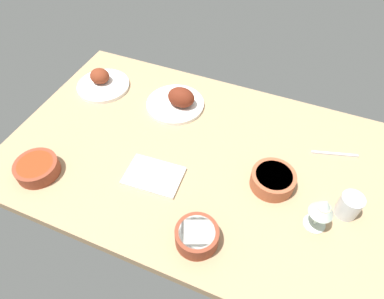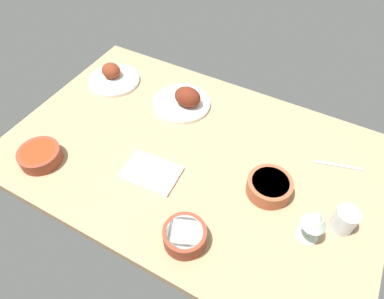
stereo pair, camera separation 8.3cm
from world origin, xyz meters
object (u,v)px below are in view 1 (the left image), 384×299
object	(u,v)px
plate_near_viewer	(178,101)
fork_loose	(335,154)
bowl_potatoes	(273,179)
bowl_sauce	(37,168)
folded_napkin	(154,176)
plate_far_side	(102,82)
water_tumbler	(349,206)
bowl_cream	(197,236)
wine_glass	(323,208)

from	to	relation	value
plate_near_viewer	fork_loose	world-z (taller)	plate_near_viewer
bowl_potatoes	fork_loose	xyz separation A→B (cm)	(-18.65, -22.52, -2.75)
plate_near_viewer	bowl_sauce	distance (cm)	60.29
bowl_potatoes	bowl_sauce	world-z (taller)	bowl_potatoes
plate_near_viewer	folded_napkin	size ratio (longest dim) A/B	1.24
plate_far_side	fork_loose	bearing A→B (deg)	179.32
water_tumbler	plate_near_viewer	bearing A→B (deg)	-20.03
bowl_potatoes	fork_loose	world-z (taller)	bowl_potatoes
plate_near_viewer	plate_far_side	xyz separation A→B (cm)	(37.15, 0.75, -0.79)
plate_near_viewer	bowl_potatoes	xyz separation A→B (cm)	(-46.64, 24.48, 0.24)
plate_near_viewer	plate_far_side	bearing A→B (deg)	1.16
plate_far_side	bowl_sauce	bearing A→B (deg)	96.26
bowl_sauce	plate_far_side	bearing A→B (deg)	-83.74
folded_napkin	fork_loose	size ratio (longest dim) A/B	1.16
plate_far_side	plate_near_viewer	bearing A→B (deg)	-178.84
plate_near_viewer	water_tumbler	bearing A→B (deg)	159.97
bowl_sauce	folded_napkin	bearing A→B (deg)	-160.02
plate_far_side	folded_napkin	size ratio (longest dim) A/B	1.17
bowl_sauce	bowl_cream	size ratio (longest dim) A/B	1.14
bowl_potatoes	fork_loose	bearing A→B (deg)	-129.63
plate_near_viewer	folded_napkin	bearing A→B (deg)	101.03
plate_near_viewer	water_tumbler	size ratio (longest dim) A/B	2.87
plate_near_viewer	bowl_cream	world-z (taller)	plate_near_viewer
folded_napkin	fork_loose	distance (cm)	67.91
bowl_potatoes	bowl_cream	bearing A→B (deg)	61.07
plate_far_side	folded_napkin	distance (cm)	57.48
plate_near_viewer	wine_glass	xyz separation A→B (cm)	(-62.93, 34.19, 7.02)
bowl_cream	plate_far_side	bearing A→B (deg)	-38.14
folded_napkin	bowl_potatoes	bearing A→B (deg)	-162.09
bowl_sauce	bowl_cream	world-z (taller)	bowl_cream
plate_near_viewer	bowl_cream	xyz separation A→B (cm)	(-30.43, 53.82, 0.39)
plate_far_side	bowl_sauce	xyz separation A→B (cm)	(-5.55, 50.59, 0.64)
bowl_sauce	folded_napkin	size ratio (longest dim) A/B	0.77
bowl_cream	fork_loose	xyz separation A→B (cm)	(-34.87, -51.85, -2.90)
plate_near_viewer	bowl_cream	distance (cm)	61.83
plate_near_viewer	bowl_sauce	bearing A→B (deg)	58.39
wine_glass	water_tumbler	size ratio (longest dim) A/B	1.64
plate_far_side	wine_glass	world-z (taller)	wine_glass
plate_near_viewer	fork_loose	size ratio (longest dim) A/B	1.44
plate_far_side	wine_glass	xyz separation A→B (cm)	(-100.08, 33.44, 7.80)
water_tumbler	fork_loose	xyz separation A→B (cm)	(6.18, -24.09, -3.88)
plate_near_viewer	wine_glass	distance (cm)	71.96
plate_near_viewer	bowl_potatoes	size ratio (longest dim) A/B	1.61
bowl_potatoes	fork_loose	distance (cm)	29.37
folded_napkin	fork_loose	world-z (taller)	folded_napkin
folded_napkin	bowl_sauce	bearing A→B (deg)	19.98
wine_glass	water_tumbler	bearing A→B (deg)	-136.41
folded_napkin	plate_far_side	bearing A→B (deg)	-39.39
bowl_sauce	folded_napkin	distance (cm)	41.40
plate_far_side	folded_napkin	xyz separation A→B (cm)	(-44.41, 36.46, -1.52)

